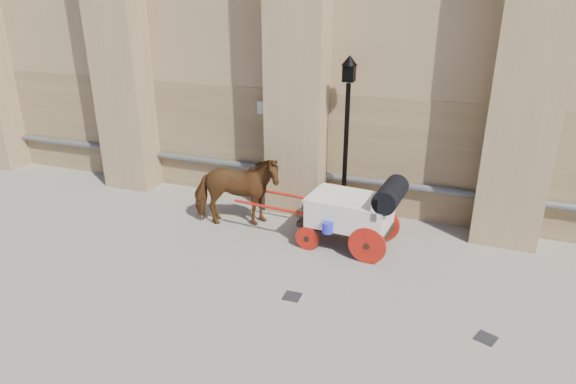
% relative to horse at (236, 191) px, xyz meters
% --- Properties ---
extents(ground, '(90.00, 90.00, 0.00)m').
position_rel_horse_xyz_m(ground, '(2.03, -2.18, -0.88)').
color(ground, gray).
rests_on(ground, ground).
extents(horse, '(2.29, 1.58, 1.77)m').
position_rel_horse_xyz_m(horse, '(0.00, 0.00, 0.00)').
color(horse, '#553219').
rests_on(horse, ground).
extents(carriage, '(3.86, 1.40, 1.66)m').
position_rel_horse_xyz_m(carriage, '(2.92, -0.10, 0.01)').
color(carriage, black).
rests_on(carriage, ground).
extents(street_lamp, '(0.37, 0.37, 3.99)m').
position_rel_horse_xyz_m(street_lamp, '(2.30, 1.31, 1.25)').
color(street_lamp, black).
rests_on(street_lamp, ground).
extents(drain_grate_near, '(0.33, 0.33, 0.01)m').
position_rel_horse_xyz_m(drain_grate_near, '(2.30, -2.42, -0.88)').
color(drain_grate_near, black).
rests_on(drain_grate_near, ground).
extents(drain_grate_far, '(0.42, 0.42, 0.01)m').
position_rel_horse_xyz_m(drain_grate_far, '(5.75, -2.44, -0.88)').
color(drain_grate_far, black).
rests_on(drain_grate_far, ground).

